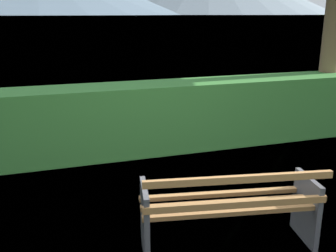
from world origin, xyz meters
TOP-DOWN VIEW (x-y plane):
  - ground_plane at (0.00, 0.00)m, footprint 1400.00×1400.00m
  - water_surface at (0.00, 306.15)m, footprint 620.00×620.00m
  - park_bench at (-0.01, -0.06)m, footprint 1.77×0.85m
  - hedge_row at (0.00, 2.91)m, footprint 10.11×0.78m

SIDE VIEW (x-z plane):
  - ground_plane at x=0.00m, z-range 0.00..0.00m
  - water_surface at x=0.00m, z-range 0.00..0.00m
  - park_bench at x=-0.01m, z-range -0.01..0.86m
  - hedge_row at x=0.00m, z-range 0.00..1.12m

